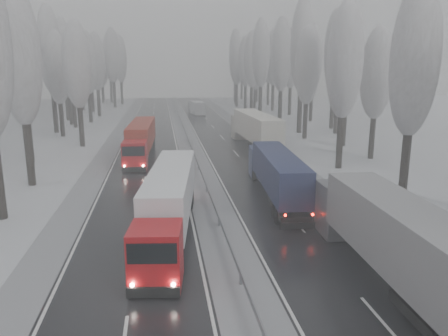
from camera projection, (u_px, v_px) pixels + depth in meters
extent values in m
plane|color=silver|center=(259.00, 334.00, 17.28)|extent=(260.00, 260.00, 0.00)
cube|color=black|center=(245.00, 164.00, 46.91)|extent=(7.50, 200.00, 0.03)
cube|color=black|center=(146.00, 167.00, 45.45)|extent=(7.50, 200.00, 0.03)
cube|color=gray|center=(197.00, 166.00, 46.18)|extent=(3.00, 200.00, 0.04)
cube|color=gray|center=(290.00, 163.00, 47.59)|extent=(2.40, 200.00, 0.04)
cube|color=gray|center=(98.00, 169.00, 44.77)|extent=(2.40, 200.00, 0.04)
cube|color=slate|center=(197.00, 160.00, 46.05)|extent=(0.06, 200.00, 0.32)
cube|color=slate|center=(198.00, 167.00, 44.19)|extent=(0.12, 0.12, 0.60)
cube|color=slate|center=(182.00, 125.00, 75.02)|extent=(0.12, 0.12, 0.60)
cylinder|color=black|center=(405.00, 166.00, 33.82)|extent=(0.68, 0.68, 5.60)
ellipsoid|color=gray|center=(415.00, 59.00, 31.98)|extent=(3.60, 3.60, 11.45)
cylinder|color=black|center=(340.00, 141.00, 44.69)|extent=(0.68, 0.68, 5.62)
ellipsoid|color=gray|center=(345.00, 61.00, 42.85)|extent=(3.60, 3.60, 11.48)
cylinder|color=black|center=(372.00, 137.00, 49.39)|extent=(0.64, 0.64, 4.94)
ellipsoid|color=gray|center=(377.00, 73.00, 47.77)|extent=(3.60, 3.60, 10.09)
cylinder|color=black|center=(340.00, 130.00, 53.03)|extent=(0.66, 0.66, 5.32)
ellipsoid|color=gray|center=(344.00, 66.00, 51.29)|extent=(3.60, 3.60, 10.88)
cylinder|color=black|center=(344.00, 122.00, 57.08)|extent=(0.72, 0.72, 6.31)
ellipsoid|color=gray|center=(348.00, 51.00, 55.01)|extent=(3.60, 3.60, 12.90)
cylinder|color=black|center=(305.00, 120.00, 62.96)|extent=(0.67, 0.67, 5.38)
ellipsoid|color=gray|center=(307.00, 65.00, 61.20)|extent=(3.60, 3.60, 10.98)
cylinder|color=black|center=(336.00, 119.00, 67.77)|extent=(0.62, 0.62, 4.59)
ellipsoid|color=gray|center=(338.00, 76.00, 66.27)|extent=(3.60, 3.60, 9.39)
cylinder|color=black|center=(300.00, 111.00, 68.12)|extent=(0.76, 0.76, 6.95)
ellipsoid|color=gray|center=(302.00, 45.00, 65.85)|extent=(3.60, 3.60, 14.19)
cylinder|color=black|center=(332.00, 109.00, 72.98)|extent=(0.74, 0.74, 6.59)
ellipsoid|color=gray|center=(335.00, 51.00, 70.82)|extent=(3.60, 3.60, 13.46)
cylinder|color=black|center=(280.00, 107.00, 78.02)|extent=(0.72, 0.72, 6.37)
ellipsoid|color=gray|center=(282.00, 54.00, 75.93)|extent=(3.60, 3.60, 13.01)
cylinder|color=black|center=(311.00, 105.00, 82.91)|extent=(0.70, 0.70, 5.97)
ellipsoid|color=gray|center=(313.00, 59.00, 80.95)|extent=(3.60, 3.60, 12.20)
cylinder|color=black|center=(260.00, 101.00, 88.11)|extent=(0.74, 0.74, 6.65)
ellipsoid|color=gray|center=(261.00, 53.00, 85.93)|extent=(3.60, 3.60, 13.59)
cylinder|color=black|center=(290.00, 101.00, 93.04)|extent=(0.71, 0.71, 6.14)
ellipsoid|color=gray|center=(291.00, 58.00, 91.03)|extent=(3.60, 3.60, 12.54)
cylinder|color=black|center=(251.00, 99.00, 97.60)|extent=(0.71, 0.71, 6.05)
ellipsoid|color=gray|center=(252.00, 59.00, 95.62)|extent=(3.60, 3.60, 12.37)
cylinder|color=black|center=(273.00, 97.00, 102.25)|extent=(0.72, 0.72, 6.30)
ellipsoid|color=gray|center=(274.00, 57.00, 100.18)|extent=(3.60, 3.60, 12.87)
cylinder|color=black|center=(245.00, 97.00, 104.86)|extent=(0.70, 0.70, 5.88)
ellipsoid|color=gray|center=(246.00, 61.00, 102.94)|extent=(3.60, 3.60, 12.00)
cylinder|color=black|center=(255.00, 98.00, 109.27)|extent=(0.64, 0.64, 4.86)
ellipsoid|color=gray|center=(255.00, 70.00, 107.68)|extent=(3.60, 3.60, 9.92)
cylinder|color=black|center=(237.00, 95.00, 111.57)|extent=(0.70, 0.70, 5.98)
ellipsoid|color=gray|center=(237.00, 61.00, 109.62)|extent=(3.60, 3.60, 12.21)
cylinder|color=black|center=(268.00, 93.00, 116.68)|extent=(0.71, 0.71, 6.19)
ellipsoid|color=gray|center=(269.00, 59.00, 114.65)|extent=(3.60, 3.60, 12.64)
cylinder|color=black|center=(235.00, 91.00, 121.14)|extent=(0.75, 0.75, 6.86)
ellipsoid|color=gray|center=(235.00, 55.00, 118.89)|extent=(3.60, 3.60, 14.01)
cylinder|color=black|center=(257.00, 92.00, 126.11)|extent=(0.68, 0.68, 5.55)
ellipsoid|color=gray|center=(257.00, 64.00, 124.29)|extent=(3.60, 3.60, 11.33)
cylinder|color=black|center=(235.00, 90.00, 131.64)|extent=(0.71, 0.71, 6.09)
ellipsoid|color=gray|center=(235.00, 61.00, 129.64)|extent=(3.60, 3.60, 12.45)
cylinder|color=black|center=(242.00, 91.00, 135.95)|extent=(0.67, 0.67, 5.49)
ellipsoid|color=gray|center=(242.00, 65.00, 134.16)|extent=(3.60, 3.60, 11.21)
cylinder|color=black|center=(29.00, 153.00, 38.18)|extent=(0.69, 0.69, 5.83)
ellipsoid|color=gray|center=(19.00, 55.00, 36.27)|extent=(3.60, 3.60, 11.92)
cylinder|color=black|center=(30.00, 140.00, 47.19)|extent=(0.65, 0.65, 5.03)
ellipsoid|color=gray|center=(23.00, 72.00, 45.55)|extent=(3.60, 3.60, 10.28)
cylinder|color=black|center=(81.00, 126.00, 56.85)|extent=(0.67, 0.67, 5.44)
ellipsoid|color=gray|center=(76.00, 64.00, 55.07)|extent=(3.60, 3.60, 11.11)
cylinder|color=black|center=(26.00, 122.00, 59.58)|extent=(0.69, 0.69, 5.72)
ellipsoid|color=gray|center=(20.00, 60.00, 57.71)|extent=(3.60, 3.60, 11.69)
cylinder|color=black|center=(62.00, 119.00, 64.94)|extent=(0.66, 0.66, 5.23)
ellipsoid|color=gray|center=(57.00, 67.00, 63.23)|extent=(3.60, 3.60, 10.68)
cylinder|color=black|center=(55.00, 112.00, 68.39)|extent=(0.74, 0.74, 6.60)
ellipsoid|color=gray|center=(49.00, 49.00, 66.22)|extent=(3.60, 3.60, 13.49)
cylinder|color=black|center=(75.00, 112.00, 74.24)|extent=(0.65, 0.65, 5.16)
ellipsoid|color=gray|center=(71.00, 68.00, 72.55)|extent=(3.60, 3.60, 10.54)
cylinder|color=black|center=(71.00, 108.00, 77.83)|extent=(0.69, 0.69, 5.79)
ellipsoid|color=gray|center=(67.00, 61.00, 75.93)|extent=(3.60, 3.60, 11.84)
cylinder|color=black|center=(90.00, 107.00, 80.92)|extent=(0.68, 0.68, 5.64)
ellipsoid|color=gray|center=(87.00, 63.00, 79.07)|extent=(3.60, 3.60, 11.53)
cylinder|color=black|center=(67.00, 103.00, 84.00)|extent=(0.73, 0.73, 6.56)
ellipsoid|color=gray|center=(63.00, 53.00, 81.85)|extent=(3.60, 3.60, 13.40)
cylinder|color=black|center=(99.00, 102.00, 90.65)|extent=(0.69, 0.69, 5.79)
ellipsoid|color=gray|center=(96.00, 61.00, 88.75)|extent=(3.60, 3.60, 11.84)
cylinder|color=black|center=(78.00, 99.00, 93.75)|extent=(0.74, 0.74, 6.65)
ellipsoid|color=gray|center=(75.00, 53.00, 91.57)|extent=(3.60, 3.60, 13.58)
cylinder|color=black|center=(93.00, 101.00, 99.37)|extent=(0.65, 0.65, 5.12)
ellipsoid|color=gray|center=(90.00, 68.00, 97.69)|extent=(3.60, 3.60, 10.46)
cylinder|color=black|center=(82.00, 98.00, 102.74)|extent=(0.69, 0.69, 5.84)
ellipsoid|color=gray|center=(80.00, 61.00, 100.83)|extent=(3.60, 3.60, 11.92)
cylinder|color=black|center=(114.00, 94.00, 110.12)|extent=(0.74, 0.74, 6.67)
ellipsoid|color=gray|center=(112.00, 55.00, 107.94)|extent=(3.60, 3.60, 13.63)
cylinder|color=black|center=(80.00, 94.00, 112.76)|extent=(0.72, 0.72, 6.31)
ellipsoid|color=gray|center=(77.00, 58.00, 110.69)|extent=(3.60, 3.60, 12.88)
cylinder|color=black|center=(122.00, 93.00, 119.36)|extent=(0.72, 0.72, 6.29)
ellipsoid|color=gray|center=(120.00, 59.00, 117.30)|extent=(3.60, 3.60, 12.84)
cylinder|color=black|center=(103.00, 94.00, 122.60)|extent=(0.64, 0.64, 4.86)
ellipsoid|color=gray|center=(101.00, 69.00, 121.01)|extent=(3.60, 3.60, 9.92)
cylinder|color=black|center=(111.00, 91.00, 125.18)|extent=(0.74, 0.74, 6.63)
ellipsoid|color=gray|center=(109.00, 57.00, 123.01)|extent=(3.60, 3.60, 13.54)
cylinder|color=black|center=(103.00, 91.00, 128.75)|extent=(0.69, 0.69, 5.79)
ellipsoid|color=gray|center=(101.00, 63.00, 126.85)|extent=(3.60, 3.60, 11.82)
cube|color=#48484D|center=(340.00, 207.00, 27.26)|extent=(2.70, 2.80, 3.15)
cube|color=black|center=(333.00, 190.00, 28.36)|extent=(2.42, 0.17, 1.05)
cube|color=black|center=(331.00, 219.00, 28.92)|extent=(2.63, 0.23, 0.52)
cube|color=gray|center=(411.00, 242.00, 19.09)|extent=(3.06, 13.72, 2.94)
cylinder|color=black|center=(326.00, 231.00, 26.60)|extent=(0.40, 1.10, 1.09)
cylinder|color=black|center=(361.00, 229.00, 26.85)|extent=(0.40, 1.10, 1.09)
sphere|color=white|center=(316.00, 213.00, 28.74)|extent=(0.23, 0.23, 0.23)
sphere|color=white|center=(345.00, 212.00, 28.97)|extent=(0.23, 0.23, 0.23)
cube|color=navy|center=(263.00, 163.00, 40.75)|extent=(2.46, 2.54, 2.76)
cube|color=black|center=(261.00, 153.00, 41.72)|extent=(2.12, 0.24, 0.92)
cube|color=black|center=(261.00, 171.00, 42.21)|extent=(2.30, 0.29, 0.46)
cube|color=#151C3A|center=(279.00, 171.00, 33.56)|extent=(3.15, 12.09, 2.58)
cube|color=black|center=(296.00, 222.00, 28.16)|extent=(2.12, 0.25, 0.41)
cube|color=black|center=(287.00, 206.00, 30.76)|extent=(2.36, 5.19, 0.41)
cube|color=black|center=(294.00, 222.00, 28.70)|extent=(2.11, 0.20, 0.55)
cylinder|color=black|center=(254.00, 176.00, 40.20)|extent=(0.39, 0.98, 0.96)
cylinder|color=black|center=(275.00, 175.00, 40.34)|extent=(0.39, 0.98, 0.96)
cylinder|color=black|center=(274.00, 211.00, 30.38)|extent=(0.39, 0.98, 0.96)
cylinder|color=black|center=(302.00, 210.00, 30.52)|extent=(0.39, 0.98, 0.96)
cylinder|color=black|center=(278.00, 217.00, 29.22)|extent=(0.39, 0.98, 0.96)
cylinder|color=black|center=(306.00, 216.00, 29.36)|extent=(0.39, 0.98, 0.96)
sphere|color=#FF0C05|center=(283.00, 212.00, 27.87)|extent=(0.18, 0.18, 0.18)
sphere|color=#FF0C05|center=(310.00, 211.00, 28.00)|extent=(0.18, 0.18, 0.18)
sphere|color=white|center=(252.00, 167.00, 42.08)|extent=(0.20, 0.20, 0.20)
sphere|color=white|center=(270.00, 167.00, 42.21)|extent=(0.20, 0.20, 0.20)
cube|color=#A29E90|center=(241.00, 126.00, 62.99)|extent=(2.86, 2.96, 3.27)
cube|color=black|center=(239.00, 120.00, 64.12)|extent=(2.51, 0.23, 1.09)
cube|color=black|center=(239.00, 134.00, 64.70)|extent=(2.73, 0.29, 0.55)
cube|color=#B9B5A6|center=(257.00, 126.00, 54.59)|extent=(3.46, 14.30, 3.06)
cube|color=black|center=(273.00, 156.00, 48.30)|extent=(2.51, 0.25, 0.49)
cube|color=black|center=(265.00, 149.00, 51.33)|extent=(2.69, 6.11, 0.49)
cube|color=black|center=(272.00, 157.00, 48.92)|extent=(2.51, 0.19, 0.65)
cylinder|color=black|center=(235.00, 136.00, 62.23)|extent=(0.44, 1.15, 1.13)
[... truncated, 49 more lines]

